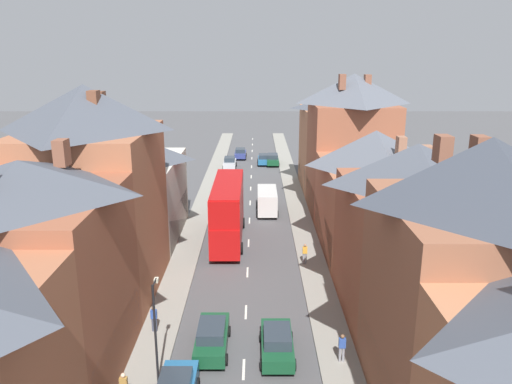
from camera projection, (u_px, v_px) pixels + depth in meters
pavement_left at (198, 214)px, 51.23m from camera, size 2.20×104.00×0.14m
pavement_right at (297, 214)px, 51.28m from camera, size 2.20×104.00×0.14m
centre_line_dashes at (247, 221)px, 49.35m from camera, size 0.14×97.80×0.01m
terrace_row_left at (27, 275)px, 23.82m from camera, size 8.00×51.19×14.17m
terrace_row_right at (397, 211)px, 33.23m from camera, size 8.00×64.68×14.09m
double_decker_bus_lead at (225, 210)px, 43.35m from camera, size 2.74×10.80×5.30m
car_near_blue at (227, 163)px, 71.18m from camera, size 1.90×3.96×1.69m
car_parked_left_a at (210, 337)px, 27.70m from camera, size 1.90×4.51×1.67m
car_parked_right_a at (270, 159)px, 73.50m from camera, size 1.90×4.51×1.65m
car_mid_black at (261, 159)px, 73.65m from camera, size 1.90×3.81×1.58m
car_parked_left_b at (275, 342)px, 27.21m from camera, size 1.90×4.30×1.63m
car_mid_white at (238, 153)px, 77.88m from camera, size 1.90×4.14×1.61m
delivery_van at (265, 200)px, 51.45m from camera, size 2.20×5.20×2.41m
pedestrian_mid_left at (340, 346)px, 26.50m from camera, size 0.36×0.22×1.61m
pedestrian_mid_right at (152, 318)px, 29.34m from camera, size 0.36×0.22×1.61m
pedestrian_far_left at (303, 253)px, 38.85m from camera, size 0.36×0.22×1.61m
street_lamp at (153, 326)px, 24.27m from camera, size 0.20×1.12×5.50m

